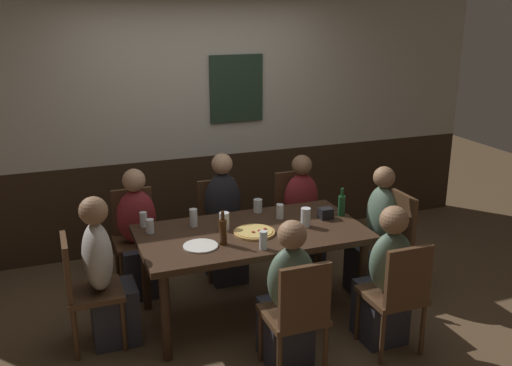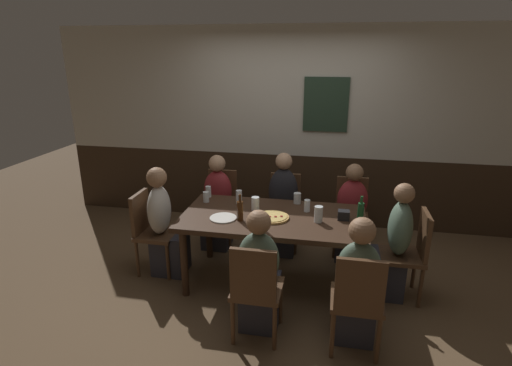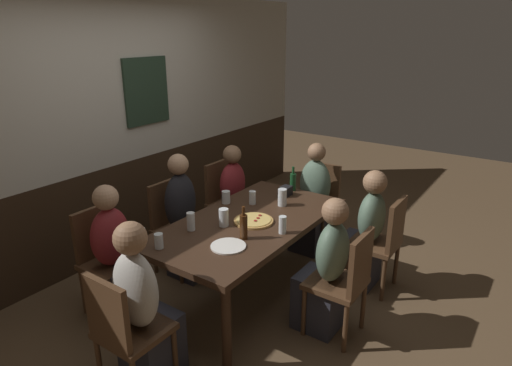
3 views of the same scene
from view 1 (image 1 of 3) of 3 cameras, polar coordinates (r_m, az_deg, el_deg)
The scene contains 30 objects.
ground_plane at distance 4.94m, azimuth -0.39°, elevation -12.71°, with size 12.00×12.00×0.00m, color brown.
wall_back at distance 5.97m, azimuth -5.91°, elevation 5.96°, with size 6.40×0.13×2.60m.
dining_table at distance 4.64m, azimuth -0.41°, elevation -5.60°, with size 1.79×0.94×0.74m.
chair_mid_near at distance 3.98m, azimuth 4.13°, elevation -12.51°, with size 0.40×0.40×0.88m.
chair_right_far at distance 5.75m, azimuth 3.93°, elevation -2.80°, with size 0.40×0.40×0.88m.
chair_left_far at distance 5.33m, azimuth -11.78°, elevation -4.81°, with size 0.40×0.40×0.88m.
chair_mid_far at distance 5.49m, azimuth -3.62°, elevation -3.80°, with size 0.40×0.40×0.88m.
chair_head_west at distance 4.48m, azimuth -16.61°, elevation -9.66°, with size 0.40×0.40×0.88m.
chair_head_east at distance 5.27m, azimuth 13.17°, elevation -5.17°, with size 0.40×0.40×0.88m.
chair_right_near at distance 4.34m, azimuth 13.81°, elevation -10.35°, with size 0.40×0.40×0.88m.
person_mid_near at distance 4.13m, azimuth 3.15°, elevation -11.82°, with size 0.34×0.37×1.11m.
person_right_far at distance 5.62m, azimuth 4.61°, elevation -3.66°, with size 0.34×0.37×1.10m.
person_left_far at distance 5.19m, azimuth -11.47°, elevation -5.69°, with size 0.34×0.37×1.12m.
person_mid_far at distance 5.34m, azimuth -3.11°, elevation -4.34°, with size 0.34×0.37×1.19m.
person_head_west at distance 4.49m, azimuth -14.53°, elevation -9.41°, with size 0.37×0.34×1.17m.
person_head_east at distance 5.19m, azimuth 11.65°, elevation -5.57°, with size 0.37×0.34×1.15m.
person_right_near at distance 4.47m, azimuth 12.61°, elevation -9.78°, with size 0.34×0.37×1.11m.
pizza at distance 4.56m, azimuth -0.16°, elevation -4.85°, with size 0.33×0.33×0.03m.
beer_glass_tall at distance 4.71m, azimuth -6.17°, elevation -3.47°, with size 0.06×0.06×0.15m.
pint_glass_pale at distance 4.77m, azimuth -11.01°, elevation -3.63°, with size 0.06×0.06×0.12m.
highball_clear at distance 4.86m, azimuth 2.37°, elevation -2.88°, with size 0.06×0.06×0.12m.
tumbler_short at distance 5.00m, azimuth 0.18°, elevation -2.30°, with size 0.08×0.08×0.11m.
tumbler_water at distance 4.62m, azimuth -3.13°, elevation -3.85°, with size 0.08×0.08×0.15m.
pint_glass_amber at distance 4.70m, azimuth 4.91°, elevation -3.51°, with size 0.08×0.08×0.16m.
pint_glass_stout at distance 4.63m, azimuth -10.40°, elevation -4.25°, with size 0.06×0.06×0.11m.
beer_glass_half at distance 4.26m, azimuth 0.73°, elevation -5.77°, with size 0.06×0.06×0.14m.
beer_bottle_green at distance 4.96m, azimuth 8.42°, elevation -2.15°, with size 0.06×0.06×0.24m.
beer_bottle_brown at distance 4.34m, azimuth -3.27°, elevation -4.76°, with size 0.06×0.06×0.26m.
plate_white_large at distance 4.34m, azimuth -5.48°, elevation -6.19°, with size 0.26×0.26×0.01m, color white.
condiment_caddy at distance 4.89m, azimuth 6.88°, elevation -2.98°, with size 0.11×0.09×0.09m, color black.
Camera 1 is at (-1.47, -4.01, 2.48)m, focal length 40.64 mm.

